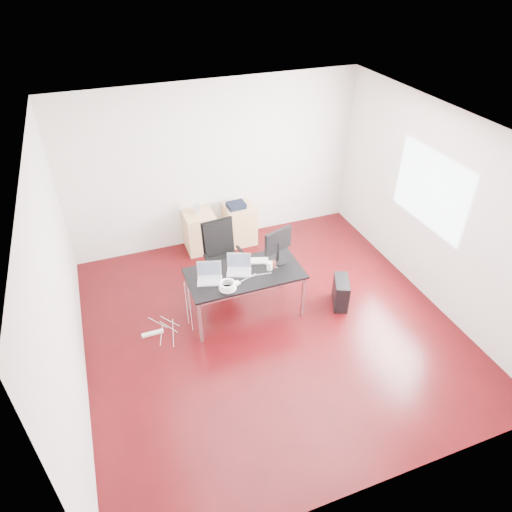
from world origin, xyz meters
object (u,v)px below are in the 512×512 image
object	(u,v)px
desk	(245,276)
filing_cabinet_right	(240,224)
pc_tower	(341,292)
office_chair	(222,253)
filing_cabinet_left	(200,232)

from	to	relation	value
desk	filing_cabinet_right	size ratio (longest dim) A/B	2.29
pc_tower	office_chair	bearing A→B (deg)	168.93
desk	pc_tower	distance (m)	1.50
office_chair	pc_tower	bearing A→B (deg)	-40.62
office_chair	pc_tower	xyz separation A→B (m)	(1.49, -1.04, -0.39)
filing_cabinet_right	pc_tower	size ratio (longest dim) A/B	1.56
office_chair	filing_cabinet_left	size ratio (longest dim) A/B	1.54
desk	pc_tower	world-z (taller)	desk
office_chair	filing_cabinet_right	size ratio (longest dim) A/B	1.54
desk	filing_cabinet_right	distance (m)	1.95
desk	office_chair	size ratio (longest dim) A/B	1.48
filing_cabinet_right	office_chair	bearing A→B (deg)	-120.29
office_chair	filing_cabinet_left	distance (m)	1.15
desk	pc_tower	size ratio (longest dim) A/B	3.56
desk	filing_cabinet_left	size ratio (longest dim) A/B	2.29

